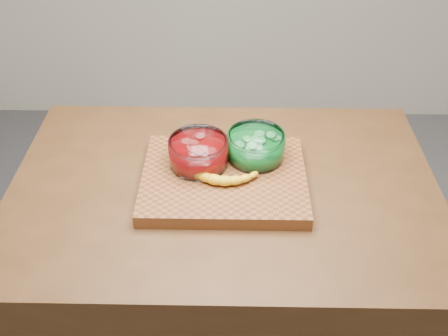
{
  "coord_description": "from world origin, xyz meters",
  "views": [
    {
      "loc": [
        0.02,
        -1.05,
        1.82
      ],
      "look_at": [
        0.0,
        0.0,
        0.96
      ],
      "focal_mm": 40.0,
      "sensor_mm": 36.0,
      "label": 1
    }
  ],
  "objects": [
    {
      "name": "cutting_board",
      "position": [
        0.0,
        0.0,
        0.92
      ],
      "size": [
        0.45,
        0.35,
        0.04
      ],
      "primitive_type": "cube",
      "color": "brown",
      "rests_on": "counter"
    },
    {
      "name": "counter",
      "position": [
        0.0,
        0.0,
        0.45
      ],
      "size": [
        1.2,
        0.8,
        0.9
      ],
      "primitive_type": "cube",
      "color": "#4D2F17",
      "rests_on": "ground"
    },
    {
      "name": "banana",
      "position": [
        -0.01,
        -0.01,
        0.96
      ],
      "size": [
        0.24,
        0.14,
        0.03
      ],
      "primitive_type": null,
      "color": "yellow",
      "rests_on": "cutting_board"
    },
    {
      "name": "bowl_green",
      "position": [
        0.09,
        0.08,
        0.98
      ],
      "size": [
        0.16,
        0.16,
        0.08
      ],
      "color": "white",
      "rests_on": "cutting_board"
    },
    {
      "name": "bowl_red",
      "position": [
        -0.07,
        0.04,
        0.98
      ],
      "size": [
        0.17,
        0.17,
        0.08
      ],
      "color": "white",
      "rests_on": "cutting_board"
    }
  ]
}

